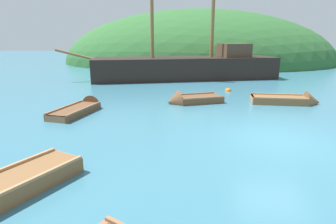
{
  "coord_description": "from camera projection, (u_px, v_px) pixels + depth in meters",
  "views": [
    {
      "loc": [
        -3.02,
        -9.71,
        3.44
      ],
      "look_at": [
        -3.96,
        1.82,
        0.37
      ],
      "focal_mm": 30.45,
      "sensor_mm": 36.0,
      "label": 1
    }
  ],
  "objects": [
    {
      "name": "ground_plane",
      "position": [
        276.0,
        138.0,
        10.0
      ],
      "size": [
        120.0,
        120.0,
        0.0
      ],
      "primitive_type": "plane",
      "color": "teal"
    },
    {
      "name": "shore_hill",
      "position": [
        197.0,
        62.0,
        39.58
      ],
      "size": [
        36.08,
        24.87,
        14.0
      ],
      "primitive_type": "ellipsoid",
      "color": "#2D602D",
      "rests_on": "ground"
    },
    {
      "name": "sailing_ship",
      "position": [
        187.0,
        71.0,
        23.9
      ],
      "size": [
        17.69,
        7.34,
        13.55
      ],
      "rotation": [
        0.0,
        0.0,
        3.4
      ],
      "color": "black",
      "rests_on": "ground"
    },
    {
      "name": "rowboat_outer_left",
      "position": [
        290.0,
        101.0,
        15.09
      ],
      "size": [
        3.54,
        1.38,
        1.13
      ],
      "rotation": [
        0.0,
        0.0,
        6.22
      ],
      "color": "brown",
      "rests_on": "ground"
    },
    {
      "name": "rowboat_portside",
      "position": [
        190.0,
        101.0,
        15.27
      ],
      "size": [
        3.2,
        2.22,
        1.23
      ],
      "rotation": [
        0.0,
        0.0,
        3.5
      ],
      "color": "brown",
      "rests_on": "ground"
    },
    {
      "name": "rowboat_outer_right",
      "position": [
        82.0,
        109.0,
        13.55
      ],
      "size": [
        1.78,
        3.58,
        1.05
      ],
      "rotation": [
        0.0,
        0.0,
        1.36
      ],
      "color": "brown",
      "rests_on": "ground"
    },
    {
      "name": "buoy_orange",
      "position": [
        228.0,
        91.0,
        18.53
      ],
      "size": [
        0.41,
        0.41,
        0.41
      ],
      "primitive_type": "sphere",
      "color": "orange",
      "rests_on": "ground"
    }
  ]
}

